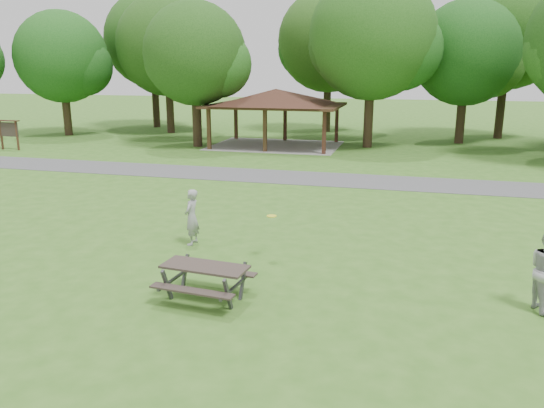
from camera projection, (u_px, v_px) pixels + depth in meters
The scene contains 15 objects.
ground at pixel (186, 298), 12.16m from camera, with size 160.00×160.00×0.00m, color #35651D.
asphalt_path at pixel (305, 178), 25.27m from camera, with size 120.00×3.20×0.02m, color #49494C.
pavilion at pixel (276, 100), 34.85m from camera, with size 8.60×7.01×3.76m.
notice_board at pixel (8, 129), 33.61m from camera, with size 1.60×0.30×1.88m.
tree_row_b at pixel (63, 60), 39.78m from camera, with size 7.14×6.80×9.28m.
tree_row_c at pixel (168, 48), 41.12m from camera, with size 8.19×7.80×10.67m.
tree_row_d at pixel (196, 57), 34.00m from camera, with size 6.93×6.60×9.27m.
tree_row_e at pixel (374, 40), 33.37m from camera, with size 8.40×8.00×11.02m.
tree_row_f at pixel (468, 56), 35.41m from camera, with size 7.35×7.00×9.55m.
tree_deep_a at pixel (154, 43), 44.98m from camera, with size 8.40×8.00×11.38m.
tree_deep_b at pixel (330, 44), 41.82m from camera, with size 8.40×8.00×11.13m.
tree_deep_c at pixel (510, 33), 37.54m from camera, with size 8.82×8.40×11.90m.
picnic_table_middle at pixel (205, 274), 11.95m from camera, with size 2.09×1.74×0.85m.
frisbee_in_flight at pixel (272, 216), 14.34m from camera, with size 0.29×0.29×0.02m.
frisbee_thrower at pixel (192, 217), 15.66m from camera, with size 0.61×0.40×1.68m, color #939396.
Camera 1 is at (4.77, -10.36, 5.15)m, focal length 35.00 mm.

